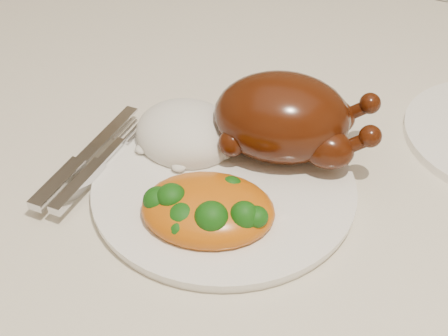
% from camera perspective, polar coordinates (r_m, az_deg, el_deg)
% --- Properties ---
extents(dining_table, '(1.60, 0.90, 0.76)m').
position_cam_1_polar(dining_table, '(0.71, 4.06, -7.63)').
color(dining_table, brown).
rests_on(dining_table, floor).
extents(tablecloth, '(1.73, 1.03, 0.18)m').
position_cam_1_polar(tablecloth, '(0.66, 4.35, -3.32)').
color(tablecloth, beige).
rests_on(tablecloth, dining_table).
extents(dinner_plate, '(0.32, 0.32, 0.01)m').
position_cam_1_polar(dinner_plate, '(0.62, -0.00, -1.80)').
color(dinner_plate, white).
rests_on(dinner_plate, tablecloth).
extents(roast_chicken, '(0.18, 0.14, 0.09)m').
position_cam_1_polar(roast_chicken, '(0.64, 5.68, 4.60)').
color(roast_chicken, '#451807').
rests_on(roast_chicken, dinner_plate).
extents(rice_mound, '(0.13, 0.12, 0.06)m').
position_cam_1_polar(rice_mound, '(0.67, -3.47, 3.16)').
color(rice_mound, white).
rests_on(rice_mound, dinner_plate).
extents(mac_and_cheese, '(0.15, 0.13, 0.05)m').
position_cam_1_polar(mac_and_cheese, '(0.58, -1.24, -3.78)').
color(mac_and_cheese, '#DE5B0E').
rests_on(mac_and_cheese, dinner_plate).
extents(cutlery, '(0.04, 0.18, 0.01)m').
position_cam_1_polar(cutlery, '(0.65, -12.83, -0.09)').
color(cutlery, silver).
rests_on(cutlery, dinner_plate).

